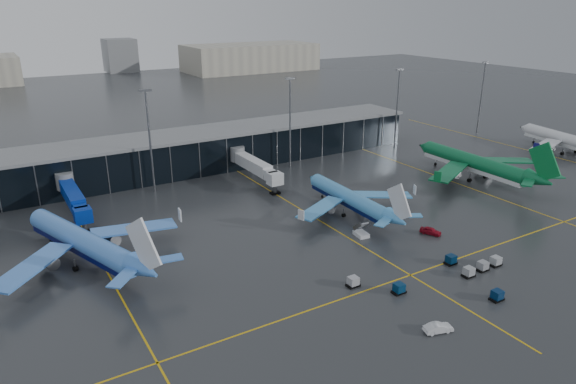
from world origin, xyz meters
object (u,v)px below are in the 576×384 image
airliner_arkefly (80,229)px  mobile_airstair (361,232)px  airliner_aer_lingus (474,153)px  airliner_klm_near (349,189)px  service_van_white (438,328)px  baggage_carts (450,275)px  service_van_red (431,231)px  airliner_ba (567,133)px

airliner_arkefly → mobile_airstair: (50.33, -17.56, -5.82)m
airliner_aer_lingus → mobile_airstair: 51.22m
airliner_klm_near → mobile_airstair: bearing=-113.9°
service_van_white → baggage_carts: bearing=-37.3°
airliner_arkefly → airliner_aer_lingus: size_ratio=0.95×
baggage_carts → service_van_red: size_ratio=6.65×
airliner_arkefly → service_van_red: bearing=-40.3°
baggage_carts → mobile_airstair: bearing=95.8°
airliner_arkefly → airliner_klm_near: 56.14m
airliner_ba → mobile_airstair: bearing=-160.0°
airliner_klm_near → airliner_aer_lingus: size_ratio=0.81×
mobile_airstair → airliner_ba: bearing=16.9°
airliner_arkefly → airliner_klm_near: size_ratio=1.18×
airliner_klm_near → baggage_carts: 33.54m
service_van_red → service_van_white: size_ratio=1.00×
service_van_red → service_van_white: bearing=-160.1°
airliner_aer_lingus → service_van_red: airliner_aer_lingus is taller
airliner_klm_near → airliner_ba: 89.12m
airliner_ba → service_van_white: airliner_ba is taller
airliner_ba → airliner_arkefly: bearing=-170.2°
baggage_carts → airliner_aer_lingus: bearing=37.0°
airliner_aer_lingus → baggage_carts: airliner_aer_lingus is taller
mobile_airstair → airliner_aer_lingus: bearing=23.1°
mobile_airstair → service_van_white: bearing=-102.1°
airliner_arkefly → baggage_carts: size_ratio=1.50×
airliner_aer_lingus → mobile_airstair: size_ratio=13.01×
airliner_klm_near → baggage_carts: (-3.31, -33.02, -4.84)m
mobile_airstair → service_van_white: 33.21m
baggage_carts → mobile_airstair: mobile_airstair is taller
airliner_ba → mobile_airstair: 95.99m
airliner_klm_near → mobile_airstair: 13.65m
airliner_arkefly → airliner_ba: airliner_arkefly is taller
airliner_aer_lingus → mobile_airstair: airliner_aer_lingus is taller
baggage_carts → service_van_red: bearing=54.6°
service_van_red → airliner_klm_near: bearing=85.5°
airliner_arkefly → airliner_ba: bearing=-20.0°
baggage_carts → service_van_white: baggage_carts is taller
airliner_aer_lingus → airliner_ba: size_ratio=1.07×
baggage_carts → service_van_red: (10.53, 14.83, -0.02)m
service_van_red → baggage_carts: bearing=-151.5°
baggage_carts → service_van_white: 16.49m
airliner_klm_near → airliner_ba: airliner_ba is taller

